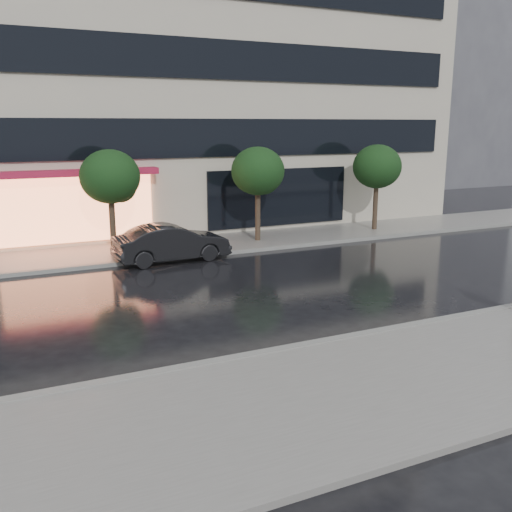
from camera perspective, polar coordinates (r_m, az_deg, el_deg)
ground at (r=14.15m, az=6.68°, el=-7.16°), size 120.00×120.00×0.00m
sidewalk_near at (r=11.72m, az=15.27°, el=-11.65°), size 60.00×4.50×0.12m
sidewalk_far at (r=23.13m, az=-6.82°, el=0.95°), size 60.00×3.50×0.12m
curb_near at (r=13.35m, az=8.98°, el=-8.18°), size 60.00×0.25×0.14m
curb_far at (r=21.51m, az=-5.33°, el=0.10°), size 60.00×0.25×0.14m
office_building at (r=30.34m, az=-12.29°, el=20.59°), size 30.00×12.76×18.00m
bg_building_right at (r=51.43m, az=15.47°, el=16.07°), size 12.00×12.00×16.00m
tree_mid_west at (r=21.75m, az=-14.25°, el=7.51°), size 2.20×2.20×3.99m
tree_mid_east at (r=23.65m, az=0.28°, el=8.32°), size 2.20×2.20×3.99m
tree_far_east at (r=26.78m, az=12.08°, el=8.59°), size 2.20×2.20×3.99m
parked_car at (r=20.81m, az=-8.42°, el=1.30°), size 4.20×1.64×1.36m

